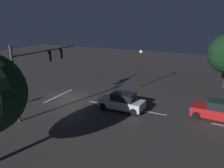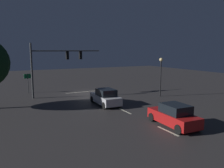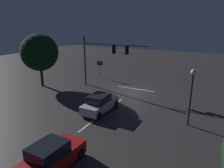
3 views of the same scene
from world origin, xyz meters
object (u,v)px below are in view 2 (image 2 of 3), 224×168
Objects in this scene: traffic_signal_assembly at (56,61)px; car_approaching at (106,97)px; street_lamp_left_kerb at (161,69)px; route_sign at (28,79)px; car_distant at (174,116)px.

traffic_signal_assembly reaches higher than car_approaching.
street_lamp_left_kerb is at bearing -173.63° from car_approaching.
traffic_signal_assembly is 5.51m from route_sign.
car_distant is at bearing 108.33° from traffic_signal_assembly.
route_sign is (14.24, -9.98, -1.47)m from street_lamp_left_kerb.
traffic_signal_assembly is 16.57m from car_distant.
street_lamp_left_kerb is at bearing 144.99° from route_sign.
car_approaching is at bearing 6.37° from street_lamp_left_kerb.
route_sign is (6.30, -10.86, 1.08)m from car_approaching.
route_sign reaches higher than car_distant.
street_lamp_left_kerb is at bearing 152.03° from traffic_signal_assembly.
route_sign is (7.97, -19.29, 1.08)m from car_distant.
traffic_signal_assembly reaches higher than route_sign.
traffic_signal_assembly is 8.52m from car_approaching.
traffic_signal_assembly is at bearing 126.17° from route_sign.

